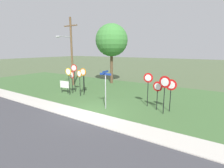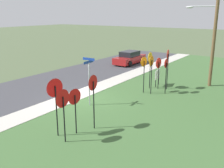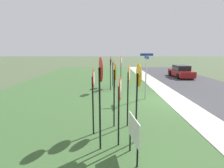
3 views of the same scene
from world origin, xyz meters
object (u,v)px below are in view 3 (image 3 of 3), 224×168
yield_sign_near_left (115,69)px  stop_sign_near_left (129,83)px  yield_sign_far_right (113,66)px  notice_board (134,132)px  stop_sign_near_right (100,84)px  stop_sign_far_right (120,97)px  stop_sign_center_tall (138,86)px  yield_sign_near_right (111,65)px  stop_sign_far_left (115,80)px  yield_sign_far_left (121,63)px  street_name_post (146,72)px  stop_sign_far_center (93,89)px  parked_sedan_distant (181,72)px

yield_sign_near_left → stop_sign_near_left: bearing=-169.8°
yield_sign_far_right → notice_board: (-10.49, -0.42, -0.94)m
yield_sign_far_right → stop_sign_near_right: bearing=176.4°
stop_sign_far_right → yield_sign_far_right: size_ratio=0.96×
stop_sign_center_tall → yield_sign_near_right: bearing=3.1°
stop_sign_far_left → notice_board: 2.47m
stop_sign_near_left → stop_sign_center_tall: stop_sign_center_tall is taller
stop_sign_near_left → stop_sign_near_right: (-1.70, 1.02, 0.28)m
stop_sign_near_right → yield_sign_near_left: (9.10, -0.69, -0.52)m
yield_sign_far_left → yield_sign_far_right: (0.25, 0.70, -0.25)m
stop_sign_far_left → street_name_post: street_name_post is taller
stop_sign_far_center → yield_sign_far_right: stop_sign_far_center is taller
stop_sign_far_center → yield_sign_near_right: size_ratio=0.91×
stop_sign_near_left → stop_sign_center_tall: size_ratio=0.95×
notice_board → parked_sedan_distant: parked_sedan_distant is taller
yield_sign_near_left → notice_board: bearing=-170.7°
yield_sign_near_right → parked_sedan_distant: bearing=-54.7°
stop_sign_far_left → yield_sign_far_right: size_ratio=1.12×
yield_sign_near_left → street_name_post: street_name_post is taller
stop_sign_near_right → notice_board: (-0.49, -0.95, -1.28)m
stop_sign_far_right → yield_sign_far_left: yield_sign_far_left is taller
stop_sign_far_center → stop_sign_far_right: bearing=-133.2°
stop_sign_center_tall → notice_board: bearing=162.9°
stop_sign_far_right → yield_sign_far_left: size_ratio=0.85×
parked_sedan_distant → stop_sign_far_right: bearing=151.5°
notice_board → yield_sign_near_right: bearing=-4.0°
yield_sign_near_right → notice_board: (-8.70, -0.63, -1.16)m
yield_sign_near_right → stop_sign_far_right: bearing=177.2°
yield_sign_far_left → street_name_post: 4.20m
stop_sign_far_center → yield_sign_far_right: 9.01m
stop_sign_far_center → yield_sign_far_left: yield_sign_far_left is taller
stop_sign_far_right → yield_sign_far_right: yield_sign_far_right is taller
stop_sign_far_right → yield_sign_near_right: 8.00m
stop_sign_center_tall → stop_sign_far_left: bearing=26.5°
stop_sign_far_left → yield_sign_near_left: (7.43, -0.22, -0.34)m
yield_sign_near_left → yield_sign_far_right: bearing=17.9°
stop_sign_center_tall → stop_sign_near_left: bearing=4.0°
stop_sign_near_right → yield_sign_near_right: size_ratio=1.09×
yield_sign_near_right → stop_sign_near_left: bearing=-178.5°
stop_sign_far_left → parked_sedan_distant: (13.47, -8.12, -1.32)m
stop_sign_far_left → stop_sign_far_right: bearing=-178.1°
yield_sign_far_left → yield_sign_far_right: yield_sign_far_left is taller
yield_sign_near_left → stop_sign_center_tall: bearing=-169.1°
yield_sign_near_right → stop_sign_far_center: bearing=170.3°
stop_sign_center_tall → yield_sign_far_left: yield_sign_far_left is taller
stop_sign_far_right → stop_sign_near_left: bearing=-9.8°
stop_sign_far_center → yield_sign_near_right: bearing=-6.7°
stop_sign_far_right → yield_sign_near_right: size_ratio=0.86×
stop_sign_near_left → yield_sign_near_right: yield_sign_near_right is taller
stop_sign_far_left → yield_sign_far_left: yield_sign_far_left is taller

